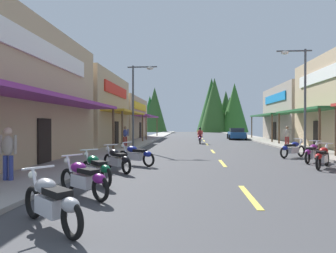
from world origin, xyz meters
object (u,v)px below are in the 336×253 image
at_px(motorcycle_parked_left_1, 83,178).
at_px(motorcycle_parked_left_2, 96,168).
at_px(motorcycle_parked_right_3, 322,157).
at_px(pedestrian_by_shop, 8,151).
at_px(motorcycle_parked_right_5, 293,149).
at_px(streetlamp_left, 138,95).
at_px(pedestrian_browsing, 287,135).
at_px(pedestrian_strolling, 125,135).
at_px(rider_cruising_lead, 200,137).
at_px(streetlamp_right, 300,86).
at_px(motorcycle_parked_right_4, 312,152).
at_px(motorcycle_parked_left_0, 51,201).
at_px(parked_car_curbside, 236,134).
at_px(motorcycle_parked_left_4, 136,155).
at_px(motorcycle_parked_left_3, 117,159).

distance_m(motorcycle_parked_left_1, motorcycle_parked_left_2, 1.54).
bearing_deg(motorcycle_parked_right_3, pedestrian_by_shop, 145.94).
relative_size(motorcycle_parked_right_5, motorcycle_parked_left_1, 1.01).
distance_m(streetlamp_left, pedestrian_browsing, 12.33).
xyz_separation_m(motorcycle_parked_right_3, pedestrian_strolling, (-10.74, 9.88, 0.49)).
xyz_separation_m(motorcycle_parked_left_1, pedestrian_strolling, (-2.52, 15.25, 0.49)).
height_order(motorcycle_parked_right_5, pedestrian_by_shop, pedestrian_by_shop).
xyz_separation_m(motorcycle_parked_left_2, rider_cruising_lead, (3.80, 18.64, 0.17)).
bearing_deg(pedestrian_by_shop, streetlamp_left, 172.93).
bearing_deg(motorcycle_parked_left_1, streetlamp_right, -93.12).
bearing_deg(motorcycle_parked_right_5, motorcycle_parked_right_4, -119.45).
relative_size(streetlamp_right, pedestrian_browsing, 3.90).
relative_size(motorcycle_parked_left_1, pedestrian_by_shop, 1.02).
height_order(motorcycle_parked_left_0, pedestrian_browsing, pedestrian_browsing).
relative_size(motorcycle_parked_left_2, pedestrian_by_shop, 0.95).
relative_size(streetlamp_left, motorcycle_parked_right_3, 3.44).
height_order(streetlamp_left, pedestrian_strolling, streetlamp_left).
bearing_deg(streetlamp_right, streetlamp_left, 169.32).
height_order(motorcycle_parked_left_0, parked_car_curbside, parked_car_curbside).
distance_m(streetlamp_right, motorcycle_parked_left_2, 14.53).
xyz_separation_m(motorcycle_parked_right_4, motorcycle_parked_right_5, (-0.22, 2.02, 0.00)).
bearing_deg(pedestrian_strolling, motorcycle_parked_right_3, -161.15).
height_order(motorcycle_parked_right_5, rider_cruising_lead, rider_cruising_lead).
xyz_separation_m(motorcycle_parked_right_4, motorcycle_parked_left_4, (-8.29, -1.70, 0.00)).
height_order(motorcycle_parked_left_3, pedestrian_browsing, pedestrian_browsing).
bearing_deg(motorcycle_parked_right_5, motorcycle_parked_left_4, 169.12).
relative_size(motorcycle_parked_left_0, motorcycle_parked_left_2, 1.05).
bearing_deg(rider_cruising_lead, motorcycle_parked_left_0, 174.90).
xyz_separation_m(motorcycle_parked_right_5, pedestrian_browsing, (2.08, 7.20, 0.49)).
xyz_separation_m(streetlamp_left, motorcycle_parked_left_4, (1.46, -8.09, -3.53)).
distance_m(streetlamp_left, parked_car_curbside, 17.84).
bearing_deg(streetlamp_right, motorcycle_parked_left_1, -129.74).
xyz_separation_m(motorcycle_parked_left_0, rider_cruising_lead, (3.34, 22.32, 0.17)).
distance_m(streetlamp_left, motorcycle_parked_left_2, 12.61).
xyz_separation_m(motorcycle_parked_left_3, pedestrian_strolling, (-2.38, 11.48, 0.49)).
xyz_separation_m(motorcycle_parked_left_0, parked_car_curbside, (8.06, 30.47, 0.20)).
height_order(streetlamp_right, motorcycle_parked_right_5, streetlamp_right).
bearing_deg(motorcycle_parked_left_2, streetlamp_right, -86.22).
distance_m(motorcycle_parked_right_3, rider_cruising_lead, 15.50).
distance_m(streetlamp_right, parked_car_curbside, 17.18).
distance_m(motorcycle_parked_left_0, motorcycle_parked_left_4, 7.66).
bearing_deg(motorcycle_parked_left_0, motorcycle_parked_left_4, -51.92).
xyz_separation_m(motorcycle_parked_right_4, pedestrian_by_shop, (-11.46, -5.88, 0.53)).
height_order(motorcycle_parked_left_1, motorcycle_parked_left_3, same).
distance_m(motorcycle_parked_right_4, motorcycle_parked_left_3, 9.35).
bearing_deg(pedestrian_browsing, pedestrian_strolling, 127.80).
relative_size(motorcycle_parked_left_0, motorcycle_parked_left_3, 1.06).
distance_m(motorcycle_parked_right_3, motorcycle_parked_right_5, 3.84).
height_order(motorcycle_parked_left_1, pedestrian_by_shop, pedestrian_by_shop).
bearing_deg(rider_cruising_lead, streetlamp_left, 147.32).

